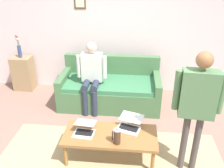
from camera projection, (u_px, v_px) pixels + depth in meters
ground_plane at (105, 154)px, 3.53m from camera, size 7.68×7.68×0.00m
area_rug at (110, 161)px, 3.40m from camera, size 3.17×1.49×0.01m
back_wall at (118, 27)px, 4.91m from camera, size 7.04×0.11×2.70m
couch at (110, 89)px, 4.74m from camera, size 1.90×0.92×0.88m
coffee_table at (110, 137)px, 3.33m from camera, size 1.28×0.57×0.40m
laptop_left at (84, 130)px, 3.32m from camera, size 0.31×0.35×0.14m
laptop_center at (129, 125)px, 3.43m from camera, size 0.41×0.43×0.14m
french_press at (117, 136)px, 3.10m from camera, size 0.11×0.09×0.24m
side_shelf at (23, 73)px, 5.27m from camera, size 0.42×0.32×0.74m
flower_vase at (19, 48)px, 5.02m from camera, size 0.08×0.10×0.49m
person_standing at (198, 100)px, 2.84m from camera, size 0.58×0.22×1.65m
person_seated at (91, 73)px, 4.38m from camera, size 0.55×0.51×1.28m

